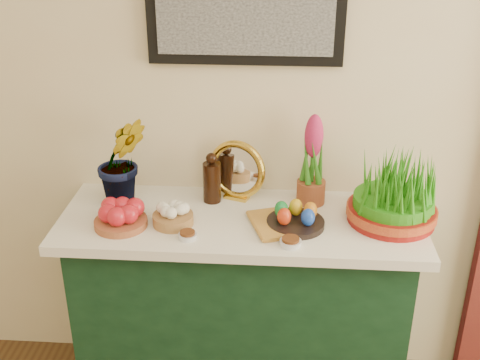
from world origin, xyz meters
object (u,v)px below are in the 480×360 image
mirror (237,171)px  wheatgrass_sabzeh (394,192)px  hyacinth_green (121,147)px  book (254,226)px  sideboard (241,313)px

mirror → wheatgrass_sabzeh: (0.60, -0.16, 0.00)m
wheatgrass_sabzeh → hyacinth_green: bearing=175.7°
hyacinth_green → book: size_ratio=2.22×
mirror → wheatgrass_sabzeh: 0.62m
book → sideboard: bearing=100.4°
hyacinth_green → book: (0.53, -0.18, -0.23)m
mirror → hyacinth_green: bearing=-169.9°
mirror → book: size_ratio=1.15×
sideboard → book: (0.05, -0.10, 0.48)m
book → wheatgrass_sabzeh: size_ratio=0.64×
hyacinth_green → mirror: bearing=-12.8°
hyacinth_green → book: hyacinth_green is taller
book → wheatgrass_sabzeh: (0.52, 0.10, 0.11)m
mirror → wheatgrass_sabzeh: wheatgrass_sabzeh is taller
hyacinth_green → mirror: 0.47m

